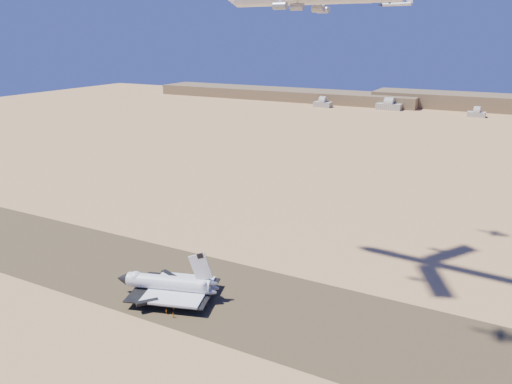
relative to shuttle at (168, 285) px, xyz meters
The scene contains 9 objects.
ground 18.76m from the shuttle, 31.90° to the left, with size 1200.00×1200.00×0.00m, color tan.
runway 18.75m from the shuttle, 31.90° to the left, with size 600.00×50.00×0.06m, color #4D3F26.
ridgeline 542.92m from the shuttle, 81.45° to the left, with size 960.00×90.00×18.00m.
hangars 490.43m from the shuttle, 95.69° to the left, with size 200.50×29.50×30.00m.
shuttle is the anchor object (origin of this frame).
crew_a 10.48m from the shuttle, 43.38° to the right, with size 0.61×0.40×1.68m, color orange.
crew_b 14.31m from the shuttle, 46.53° to the right, with size 0.84×0.48×1.73m, color orange.
crew_c 11.84m from the shuttle, 56.47° to the right, with size 1.10×0.56×1.87m, color orange.
chase_jet_e 139.03m from the shuttle, 60.93° to the left, with size 14.42×7.88×3.59m.
Camera 1 is at (84.22, -131.92, 87.31)m, focal length 35.00 mm.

